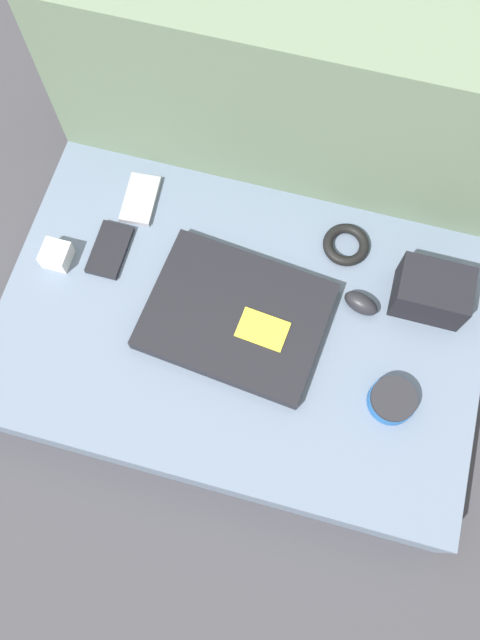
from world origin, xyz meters
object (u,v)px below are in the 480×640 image
object	(u,v)px
speaker_puck	(392,400)
phone_silver	(140,199)
charger_brick	(56,255)
laptop	(236,316)
phone_black	(110,250)
camera_pouch	(432,292)
computer_mouse	(361,303)

from	to	relation	value
speaker_puck	phone_silver	xyz separation A→B (m)	(-0.57, 0.28, -0.01)
charger_brick	laptop	bearing A→B (deg)	-4.73
laptop	speaker_puck	world-z (taller)	same
phone_black	camera_pouch	world-z (taller)	camera_pouch
phone_black	speaker_puck	bearing A→B (deg)	-15.05
phone_silver	charger_brick	world-z (taller)	charger_brick
phone_silver	phone_black	bearing A→B (deg)	-104.87
phone_black	charger_brick	xyz separation A→B (m)	(-0.09, -0.04, 0.01)
laptop	phone_silver	xyz separation A→B (m)	(-0.25, 0.20, -0.01)
speaker_puck	phone_silver	world-z (taller)	speaker_puck
computer_mouse	charger_brick	bearing A→B (deg)	-156.86
phone_silver	charger_brick	bearing A→B (deg)	-129.07
laptop	speaker_puck	distance (m)	0.32
phone_silver	charger_brick	xyz separation A→B (m)	(-0.11, -0.17, 0.01)
speaker_puck	computer_mouse	bearing A→B (deg)	118.53
speaker_puck	phone_black	world-z (taller)	speaker_puck
phone_silver	phone_black	xyz separation A→B (m)	(-0.02, -0.12, -0.00)
laptop	charger_brick	world-z (taller)	charger_brick
computer_mouse	speaker_puck	size ratio (longest dim) A/B	0.89
camera_pouch	laptop	bearing A→B (deg)	-159.05
speaker_puck	camera_pouch	xyz separation A→B (m)	(0.03, 0.21, 0.03)
laptop	speaker_puck	xyz separation A→B (m)	(0.31, -0.08, 0.00)
computer_mouse	camera_pouch	xyz separation A→B (m)	(0.12, 0.05, 0.02)
speaker_puck	phone_black	xyz separation A→B (m)	(-0.59, 0.16, -0.01)
camera_pouch	charger_brick	xyz separation A→B (m)	(-0.71, -0.10, -0.02)
computer_mouse	laptop	bearing A→B (deg)	-141.07
phone_silver	camera_pouch	size ratio (longest dim) A/B	0.87
laptop	computer_mouse	bearing A→B (deg)	27.08
camera_pouch	charger_brick	size ratio (longest dim) A/B	2.55
computer_mouse	phone_silver	world-z (taller)	computer_mouse
phone_silver	charger_brick	size ratio (longest dim) A/B	2.21
computer_mouse	charger_brick	distance (m)	0.59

